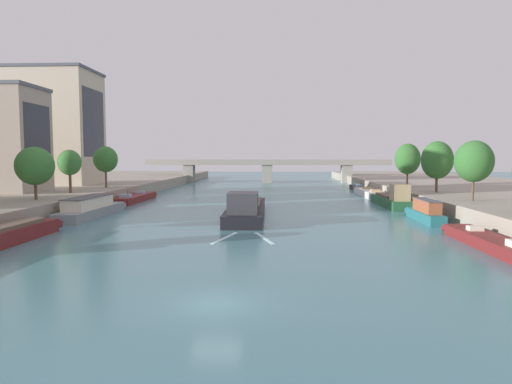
{
  "coord_description": "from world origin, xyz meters",
  "views": [
    {
      "loc": [
        3.05,
        -21.96,
        7.35
      ],
      "look_at": [
        0.0,
        40.72,
        2.44
      ],
      "focal_mm": 31.64,
      "sensor_mm": 36.0,
      "label": 1
    }
  ],
  "objects_px": {
    "moored_boat_right_upstream": "(490,242)",
    "tree_left_far": "(105,159)",
    "moored_boat_right_midway": "(370,193)",
    "moored_boat_right_downstream": "(357,188)",
    "tree_left_third": "(35,166)",
    "tree_left_distant": "(70,163)",
    "moored_boat_right_near": "(392,200)",
    "moored_boat_right_gap_after": "(425,212)",
    "bridge_far": "(267,168)",
    "moored_boat_left_near": "(135,198)",
    "moored_boat_left_upstream": "(91,208)",
    "tree_right_distant": "(474,161)",
    "barge_midriver": "(246,209)",
    "tree_right_far": "(408,159)",
    "tree_right_midway": "(437,160)"
  },
  "relations": [
    {
      "from": "moored_boat_right_midway",
      "to": "tree_left_far",
      "type": "distance_m",
      "value": 47.84
    },
    {
      "from": "moored_boat_left_upstream",
      "to": "moored_boat_right_downstream",
      "type": "bearing_deg",
      "value": 48.63
    },
    {
      "from": "moored_boat_left_near",
      "to": "moored_boat_right_near",
      "type": "xyz_separation_m",
      "value": [
        40.43,
        -6.01,
        0.49
      ]
    },
    {
      "from": "barge_midriver",
      "to": "moored_boat_right_midway",
      "type": "bearing_deg",
      "value": 55.48
    },
    {
      "from": "moored_boat_right_upstream",
      "to": "moored_boat_right_downstream",
      "type": "relative_size",
      "value": 1.31
    },
    {
      "from": "moored_boat_right_gap_after",
      "to": "tree_left_distant",
      "type": "relative_size",
      "value": 1.67
    },
    {
      "from": "barge_midriver",
      "to": "tree_left_distant",
      "type": "height_order",
      "value": "tree_left_distant"
    },
    {
      "from": "moored_boat_left_upstream",
      "to": "tree_left_third",
      "type": "relative_size",
      "value": 2.44
    },
    {
      "from": "moored_boat_right_upstream",
      "to": "tree_right_distant",
      "type": "bearing_deg",
      "value": 71.37
    },
    {
      "from": "tree_left_third",
      "to": "tree_right_far",
      "type": "height_order",
      "value": "tree_right_far"
    },
    {
      "from": "moored_boat_left_near",
      "to": "moored_boat_right_midway",
      "type": "xyz_separation_m",
      "value": [
        40.89,
        12.0,
        0.01
      ]
    },
    {
      "from": "moored_boat_left_upstream",
      "to": "moored_boat_right_near",
      "type": "relative_size",
      "value": 1.05
    },
    {
      "from": "moored_boat_right_near",
      "to": "moored_boat_right_downstream",
      "type": "distance_m",
      "value": 32.88
    },
    {
      "from": "moored_boat_right_upstream",
      "to": "tree_right_far",
      "type": "distance_m",
      "value": 45.79
    },
    {
      "from": "moored_boat_right_gap_after",
      "to": "bridge_far",
      "type": "bearing_deg",
      "value": 104.8
    },
    {
      "from": "moored_boat_right_near",
      "to": "tree_right_midway",
      "type": "height_order",
      "value": "tree_right_midway"
    },
    {
      "from": "moored_boat_left_upstream",
      "to": "moored_boat_right_gap_after",
      "type": "xyz_separation_m",
      "value": [
        39.81,
        -2.12,
        -0.0
      ]
    },
    {
      "from": "tree_left_far",
      "to": "bridge_far",
      "type": "distance_m",
      "value": 58.69
    },
    {
      "from": "tree_right_far",
      "to": "moored_boat_right_midway",
      "type": "bearing_deg",
      "value": 149.25
    },
    {
      "from": "moored_boat_right_gap_after",
      "to": "moored_boat_right_downstream",
      "type": "bearing_deg",
      "value": 89.35
    },
    {
      "from": "moored_boat_right_midway",
      "to": "moored_boat_right_gap_after",
      "type": "bearing_deg",
      "value": -90.77
    },
    {
      "from": "moored_boat_left_near",
      "to": "tree_right_distant",
      "type": "relative_size",
      "value": 2.22
    },
    {
      "from": "moored_boat_right_upstream",
      "to": "tree_right_far",
      "type": "height_order",
      "value": "tree_right_far"
    },
    {
      "from": "tree_left_third",
      "to": "moored_boat_right_midway",
      "type": "bearing_deg",
      "value": 34.43
    },
    {
      "from": "tree_right_midway",
      "to": "moored_boat_left_upstream",
      "type": "bearing_deg",
      "value": -164.27
    },
    {
      "from": "moored_boat_right_gap_after",
      "to": "tree_left_distant",
      "type": "xyz_separation_m",
      "value": [
        -46.65,
        11.32,
        5.44
      ]
    },
    {
      "from": "moored_boat_right_midway",
      "to": "bridge_far",
      "type": "relative_size",
      "value": 0.24
    },
    {
      "from": "tree_left_third",
      "to": "tree_right_distant",
      "type": "xyz_separation_m",
      "value": [
        52.29,
        0.93,
        0.57
      ]
    },
    {
      "from": "tree_left_distant",
      "to": "tree_right_distant",
      "type": "xyz_separation_m",
      "value": [
        52.77,
        -9.24,
        0.31
      ]
    },
    {
      "from": "moored_boat_right_downstream",
      "to": "tree_right_distant",
      "type": "distance_m",
      "value": 46.64
    },
    {
      "from": "tree_left_far",
      "to": "barge_midriver",
      "type": "bearing_deg",
      "value": -38.8
    },
    {
      "from": "barge_midriver",
      "to": "moored_boat_right_downstream",
      "type": "distance_m",
      "value": 50.22
    },
    {
      "from": "moored_boat_left_near",
      "to": "tree_right_midway",
      "type": "bearing_deg",
      "value": -7.25
    },
    {
      "from": "barge_midriver",
      "to": "tree_right_midway",
      "type": "height_order",
      "value": "tree_right_midway"
    },
    {
      "from": "moored_boat_left_near",
      "to": "tree_left_distant",
      "type": "distance_m",
      "value": 13.01
    },
    {
      "from": "moored_boat_right_near",
      "to": "tree_right_far",
      "type": "distance_m",
      "value": 16.92
    },
    {
      "from": "moored_boat_left_near",
      "to": "tree_right_far",
      "type": "xyz_separation_m",
      "value": [
        46.68,
        8.56,
        6.39
      ]
    },
    {
      "from": "tree_right_far",
      "to": "moored_boat_right_gap_after",
      "type": "bearing_deg",
      "value": -101.89
    },
    {
      "from": "tree_left_third",
      "to": "tree_left_distant",
      "type": "height_order",
      "value": "tree_left_third"
    },
    {
      "from": "moored_boat_left_near",
      "to": "moored_boat_right_near",
      "type": "height_order",
      "value": "moored_boat_right_near"
    },
    {
      "from": "tree_left_distant",
      "to": "tree_right_midway",
      "type": "height_order",
      "value": "tree_right_midway"
    },
    {
      "from": "tree_left_far",
      "to": "tree_right_distant",
      "type": "relative_size",
      "value": 0.98
    },
    {
      "from": "moored_boat_right_downstream",
      "to": "tree_left_far",
      "type": "relative_size",
      "value": 1.65
    },
    {
      "from": "moored_boat_right_upstream",
      "to": "bridge_far",
      "type": "relative_size",
      "value": 0.22
    },
    {
      "from": "tree_right_midway",
      "to": "moored_boat_right_upstream",
      "type": "bearing_deg",
      "value": -101.4
    },
    {
      "from": "moored_boat_right_near",
      "to": "moored_boat_right_downstream",
      "type": "xyz_separation_m",
      "value": [
        0.56,
        32.87,
        -0.53
      ]
    },
    {
      "from": "moored_boat_right_upstream",
      "to": "tree_left_far",
      "type": "xyz_separation_m",
      "value": [
        -46.07,
        37.94,
        6.4
      ]
    },
    {
      "from": "moored_boat_right_near",
      "to": "moored_boat_right_midway",
      "type": "bearing_deg",
      "value": 88.53
    },
    {
      "from": "barge_midriver",
      "to": "moored_boat_right_gap_after",
      "type": "bearing_deg",
      "value": -6.68
    },
    {
      "from": "barge_midriver",
      "to": "tree_left_third",
      "type": "xyz_separation_m",
      "value": [
        -25.51,
        -1.27,
        5.19
      ]
    }
  ]
}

